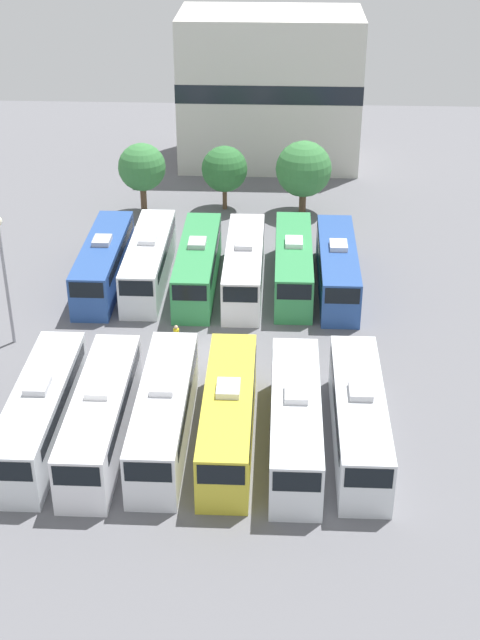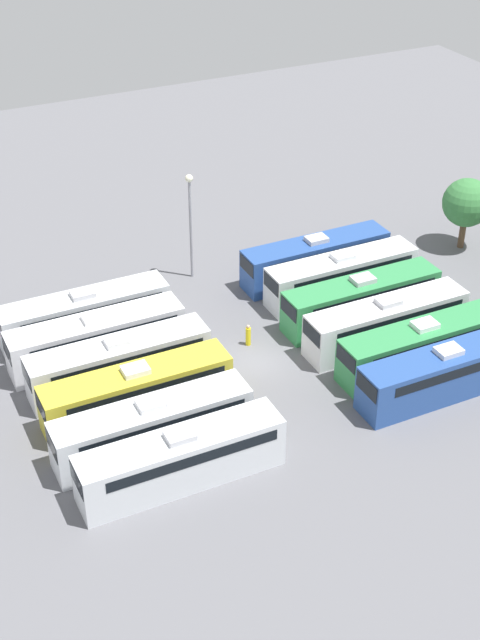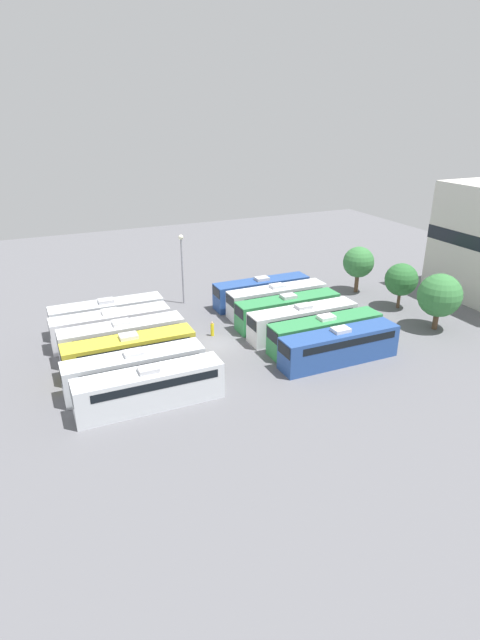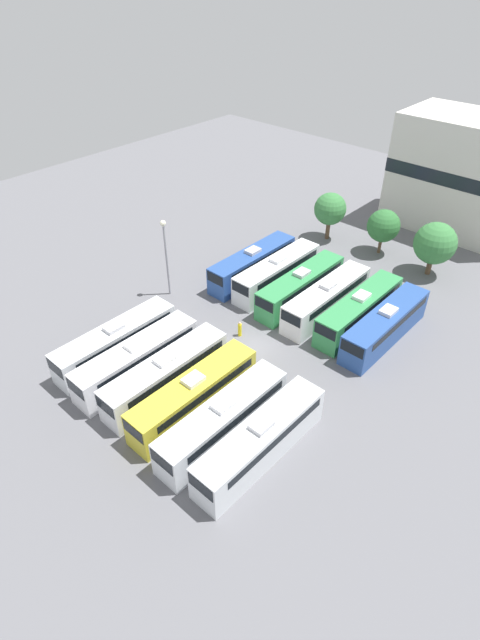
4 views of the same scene
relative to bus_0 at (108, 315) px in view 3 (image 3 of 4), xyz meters
The scene contains 18 objects.
ground_plane 12.53m from the bus_0, 48.38° to the left, with size 113.10×113.10×0.00m, color slate.
bus_0 is the anchor object (origin of this frame).
bus_1 3.24m from the bus_0, ahead, with size 2.57×11.84×3.49m.
bus_2 6.49m from the bus_0, ahead, with size 2.57×11.84×3.49m.
bus_3 9.88m from the bus_0, ahead, with size 2.57×11.84×3.49m.
bus_4 13.38m from the bus_0, ahead, with size 2.57×11.84×3.49m.
bus_5 16.68m from the bus_0, ahead, with size 2.57×11.84×3.49m.
bus_6 18.44m from the bus_0, 90.06° to the left, with size 2.57×11.84×3.49m.
bus_7 19.10m from the bus_0, 80.53° to the left, with size 2.57×11.84×3.49m.
bus_8 19.53m from the bus_0, 70.06° to the left, with size 2.57×11.84×3.49m.
bus_9 20.81m from the bus_0, 61.50° to the left, with size 2.57×11.84×3.49m.
bus_10 23.09m from the bus_0, 54.59° to the left, with size 2.57×11.84×3.49m.
bus_11 24.67m from the bus_0, 48.20° to the left, with size 2.57×11.84×3.49m.
worker_person 11.42m from the bus_0, 57.71° to the left, with size 0.36×0.36×1.61m.
light_pole 11.48m from the bus_0, 113.53° to the left, with size 0.60×0.60×8.55m.
tree_0 31.82m from the bus_0, 88.37° to the left, with size 3.94×3.94×5.99m.
tree_1 33.84m from the bus_0, 76.91° to the left, with size 3.85×3.85×5.48m.
tree_2 35.40m from the bus_0, 66.24° to the left, with size 4.63×4.63×6.18m.
Camera 3 is at (42.67, -16.47, 22.02)m, focal length 28.00 mm.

